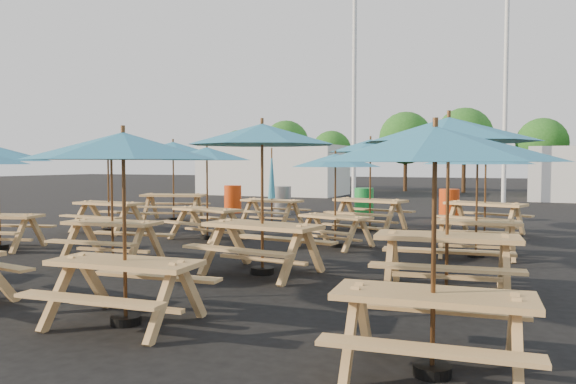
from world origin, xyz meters
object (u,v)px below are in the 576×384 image
at_px(picnic_unit_6, 207,158).
at_px(picnic_unit_15, 486,150).
at_px(waste_bin_0, 233,199).
at_px(waste_bin_3, 449,205).
at_px(picnic_unit_9, 262,142).
at_px(picnic_unit_14, 477,162).
at_px(picnic_unit_10, 335,165).
at_px(picnic_unit_5, 111,156).
at_px(picnic_unit_3, 173,151).
at_px(picnic_unit_11, 370,150).
at_px(picnic_unit_13, 448,138).
at_px(waste_bin_2, 364,203).
at_px(picnic_unit_2, 108,154).
at_px(picnic_unit_12, 435,156).
at_px(picnic_unit_8, 123,155).
at_px(picnic_unit_7, 272,194).
at_px(waste_bin_1, 282,200).

height_order(picnic_unit_6, picnic_unit_15, picnic_unit_15).
bearing_deg(waste_bin_0, waste_bin_3, 1.47).
bearing_deg(picnic_unit_9, picnic_unit_14, 53.34).
relative_size(picnic_unit_6, picnic_unit_10, 1.05).
bearing_deg(picnic_unit_5, picnic_unit_14, 21.35).
bearing_deg(picnic_unit_3, picnic_unit_10, -44.08).
bearing_deg(picnic_unit_11, picnic_unit_15, 13.24).
bearing_deg(picnic_unit_13, picnic_unit_10, 122.29).
bearing_deg(waste_bin_2, picnic_unit_13, -68.27).
bearing_deg(picnic_unit_2, waste_bin_2, 51.55).
bearing_deg(picnic_unit_12, picnic_unit_2, 139.17).
bearing_deg(waste_bin_0, picnic_unit_5, -73.72).
bearing_deg(picnic_unit_10, picnic_unit_8, -74.68).
distance_m(picnic_unit_14, waste_bin_2, 7.71).
relative_size(picnic_unit_8, picnic_unit_12, 1.00).
bearing_deg(picnic_unit_3, picnic_unit_6, -62.79).
relative_size(picnic_unit_5, waste_bin_3, 2.42).
distance_m(picnic_unit_10, waste_bin_2, 6.49).
distance_m(picnic_unit_10, picnic_unit_11, 3.40).
relative_size(picnic_unit_3, picnic_unit_15, 1.03).
height_order(picnic_unit_13, picnic_unit_15, picnic_unit_13).
xyz_separation_m(picnic_unit_15, waste_bin_2, (-3.94, 2.86, -1.64)).
xyz_separation_m(picnic_unit_6, picnic_unit_12, (6.31, -6.66, -0.05)).
relative_size(picnic_unit_12, picnic_unit_13, 0.85).
bearing_deg(picnic_unit_10, picnic_unit_6, -161.00).
bearing_deg(picnic_unit_3, picnic_unit_14, -37.34).
distance_m(picnic_unit_5, picnic_unit_15, 9.09).
distance_m(picnic_unit_7, picnic_unit_14, 6.91).
bearing_deg(picnic_unit_15, picnic_unit_11, -162.42).
distance_m(picnic_unit_11, picnic_unit_13, 7.51).
bearing_deg(waste_bin_0, picnic_unit_3, -96.37).
bearing_deg(picnic_unit_15, picnic_unit_5, -114.95).
bearing_deg(picnic_unit_13, waste_bin_1, 118.47).
bearing_deg(picnic_unit_11, picnic_unit_5, -102.10).
height_order(picnic_unit_5, picnic_unit_12, picnic_unit_5).
bearing_deg(picnic_unit_10, waste_bin_3, 94.88).
distance_m(picnic_unit_11, picnic_unit_12, 10.59).
distance_m(picnic_unit_7, waste_bin_0, 4.45).
xyz_separation_m(picnic_unit_7, picnic_unit_9, (2.85, -6.52, 1.25)).
height_order(picnic_unit_3, waste_bin_0, picnic_unit_3).
relative_size(picnic_unit_3, picnic_unit_8, 1.34).
relative_size(picnic_unit_8, picnic_unit_13, 0.85).
height_order(picnic_unit_12, waste_bin_1, picnic_unit_12).
height_order(picnic_unit_9, picnic_unit_14, picnic_unit_9).
relative_size(waste_bin_1, waste_bin_2, 1.00).
bearing_deg(picnic_unit_14, waste_bin_2, 116.59).
bearing_deg(picnic_unit_10, waste_bin_1, 140.64).
distance_m(picnic_unit_10, picnic_unit_15, 4.46).
xyz_separation_m(picnic_unit_3, picnic_unit_13, (9.24, -6.77, -0.02)).
distance_m(picnic_unit_3, picnic_unit_9, 9.04).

